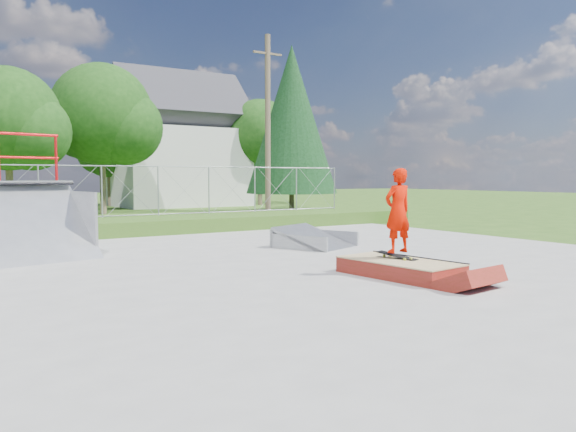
% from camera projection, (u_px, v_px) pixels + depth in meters
% --- Properties ---
extents(ground, '(120.00, 120.00, 0.00)m').
position_uv_depth(ground, '(251.00, 279.00, 10.46)').
color(ground, '#2D5317').
rests_on(ground, ground).
extents(concrete_pad, '(20.00, 16.00, 0.04)m').
position_uv_depth(concrete_pad, '(251.00, 278.00, 10.46)').
color(concrete_pad, gray).
rests_on(concrete_pad, ground).
extents(grass_berm, '(24.00, 3.00, 0.50)m').
position_uv_depth(grass_berm, '(111.00, 227.00, 18.42)').
color(grass_berm, '#2D5317').
rests_on(grass_berm, ground).
extents(grind_box, '(1.37, 2.41, 0.34)m').
position_uv_depth(grind_box, '(399.00, 269.00, 10.55)').
color(grind_box, maroon).
rests_on(grind_box, concrete_pad).
extents(quarter_pipe, '(3.40, 3.03, 2.98)m').
position_uv_depth(quarter_pipe, '(16.00, 195.00, 12.67)').
color(quarter_pipe, '#92959A').
rests_on(quarter_pipe, concrete_pad).
extents(flat_bank_ramp, '(2.28, 2.34, 0.52)m').
position_uv_depth(flat_bank_ramp, '(315.00, 238.00, 15.04)').
color(flat_bank_ramp, '#92959A').
rests_on(flat_bank_ramp, concrete_pad).
extents(skateboard, '(0.46, 0.82, 0.13)m').
position_uv_depth(skateboard, '(397.00, 256.00, 10.73)').
color(skateboard, black).
rests_on(skateboard, grind_box).
extents(skater, '(0.60, 0.41, 1.61)m').
position_uv_depth(skater, '(398.00, 214.00, 10.68)').
color(skater, red).
rests_on(skater, grind_box).
extents(chain_link_fence, '(20.00, 0.06, 1.80)m').
position_uv_depth(chain_link_fence, '(102.00, 192.00, 19.17)').
color(chain_link_fence, '#9A9DA2').
rests_on(chain_link_fence, grass_berm).
extents(gable_house, '(8.40, 6.08, 8.94)m').
position_uv_depth(gable_house, '(179.00, 147.00, 36.87)').
color(gable_house, silver).
rests_on(gable_house, ground).
extents(utility_pole, '(0.24, 0.24, 8.00)m').
position_uv_depth(utility_pole, '(268.00, 128.00, 24.30)').
color(utility_pole, brown).
rests_on(utility_pole, ground).
extents(tree_left_near, '(4.76, 4.48, 6.65)m').
position_uv_depth(tree_left_near, '(14.00, 123.00, 24.18)').
color(tree_left_near, brown).
rests_on(tree_left_near, ground).
extents(tree_center, '(5.44, 5.12, 7.60)m').
position_uv_depth(tree_center, '(108.00, 118.00, 28.25)').
color(tree_center, brown).
rests_on(tree_center, ground).
extents(tree_right_far, '(5.10, 4.80, 7.12)m').
position_uv_depth(tree_right_far, '(265.00, 138.00, 37.83)').
color(tree_right_far, brown).
rests_on(tree_right_far, ground).
extents(tree_back_mid, '(4.08, 3.84, 5.70)m').
position_uv_depth(tree_back_mid, '(113.00, 150.00, 36.39)').
color(tree_back_mid, brown).
rests_on(tree_back_mid, ground).
extents(conifer_tree, '(5.04, 5.04, 9.10)m').
position_uv_depth(conifer_tree, '(292.00, 120.00, 30.85)').
color(conifer_tree, brown).
rests_on(conifer_tree, ground).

